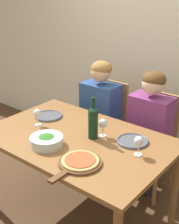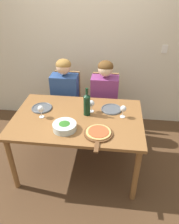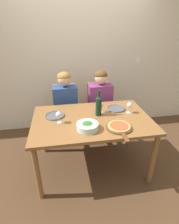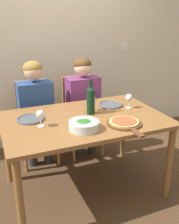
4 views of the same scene
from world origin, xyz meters
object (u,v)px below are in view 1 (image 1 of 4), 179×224
object	(u,v)px
person_man	(149,123)
wine_glass_centre	(103,124)
chair_left	(105,124)
pizza_on_board	(79,162)
wine_glass_left	(37,114)
chair_right	(153,140)
wine_glass_right	(139,142)
person_woman	(99,108)
wine_bottle	(93,122)
dinner_plate_right	(133,141)
dinner_plate_left	(49,116)
broccoli_bowl	(47,141)

from	to	relation	value
person_man	wine_glass_centre	distance (m)	0.58
chair_left	pizza_on_board	bearing A→B (deg)	-62.54
pizza_on_board	wine_glass_centre	world-z (taller)	wine_glass_centre
wine_glass_left	wine_glass_centre	xyz separation A→B (m)	(0.56, 0.19, 0.00)
chair_right	pizza_on_board	size ratio (longest dim) A/B	2.17
wine_glass_left	wine_glass_right	xyz separation A→B (m)	(0.93, 0.11, 0.00)
pizza_on_board	chair_left	bearing A→B (deg)	117.46
person_woman	wine_bottle	bearing A→B (deg)	-56.81
dinner_plate_right	wine_glass_centre	distance (m)	0.27
dinner_plate_left	dinner_plate_right	bearing A→B (deg)	4.84
wine_glass_right	chair_right	bearing A→B (deg)	108.45
wine_glass_left	dinner_plate_right	bearing A→B (deg)	17.78
dinner_plate_left	wine_glass_centre	world-z (taller)	wine_glass_centre
broccoli_bowl	dinner_plate_right	world-z (taller)	broccoli_bowl
wine_glass_centre	broccoli_bowl	bearing A→B (deg)	-122.06
broccoli_bowl	pizza_on_board	xyz separation A→B (m)	(0.36, -0.04, -0.02)
wine_bottle	person_woman	bearing A→B (deg)	123.19
person_woman	broccoli_bowl	distance (m)	0.96
chair_left	wine_bottle	xyz separation A→B (m)	(0.40, -0.73, 0.42)
wine_glass_centre	dinner_plate_left	bearing A→B (deg)	-179.46
chair_left	person_man	size ratio (longest dim) A/B	0.79
chair_right	broccoli_bowl	xyz separation A→B (m)	(-0.37, -1.05, 0.31)
wine_bottle	broccoli_bowl	bearing A→B (deg)	-121.81
chair_right	wine_bottle	distance (m)	0.86
chair_right	wine_glass_right	bearing A→B (deg)	-71.55
broccoli_bowl	wine_glass_right	xyz separation A→B (m)	(0.61, 0.31, 0.07)
person_woman	wine_glass_left	xyz separation A→B (m)	(-0.11, -0.74, 0.16)
person_woman	pizza_on_board	size ratio (longest dim) A/B	2.75
person_man	pizza_on_board	distance (m)	0.98
pizza_on_board	wine_glass_left	world-z (taller)	wine_glass_left
wine_glass_right	wine_glass_centre	bearing A→B (deg)	168.43
dinner_plate_left	wine_glass_left	size ratio (longest dim) A/B	1.67
wine_glass_centre	wine_glass_right	bearing A→B (deg)	-11.57
person_woman	person_man	xyz separation A→B (m)	(0.57, 0.00, 0.00)
chair_right	person_woman	world-z (taller)	person_woman
wine_bottle	dinner_plate_left	bearing A→B (deg)	173.56
wine_bottle	pizza_on_board	world-z (taller)	wine_bottle
dinner_plate_right	wine_glass_left	size ratio (longest dim) A/B	1.67
broccoli_bowl	pizza_on_board	bearing A→B (deg)	-6.84
wine_bottle	wine_glass_right	distance (m)	0.42
pizza_on_board	wine_glass_centre	size ratio (longest dim) A/B	2.92
pizza_on_board	dinner_plate_left	bearing A→B (deg)	149.83
chair_left	broccoli_bowl	world-z (taller)	chair_left
person_woman	pizza_on_board	xyz separation A→B (m)	(0.57, -0.98, 0.07)
person_man	wine_glass_right	world-z (taller)	person_man
person_woman	wine_bottle	xyz separation A→B (m)	(0.40, -0.62, 0.19)
wine_glass_centre	person_woman	bearing A→B (deg)	129.36
chair_left	wine_glass_centre	xyz separation A→B (m)	(0.45, -0.66, 0.38)
wine_bottle	dinner_plate_left	world-z (taller)	wine_bottle
pizza_on_board	chair_right	bearing A→B (deg)	89.77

